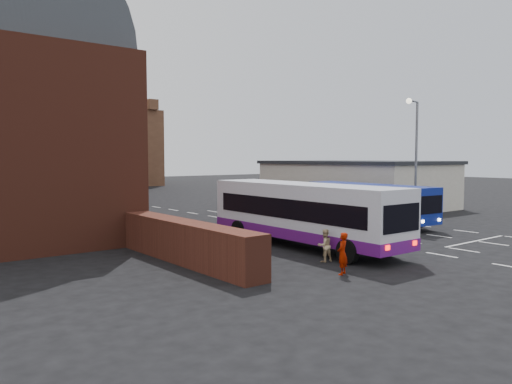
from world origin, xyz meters
TOP-DOWN VIEW (x-y plane):
  - ground at (0.00, 0.00)m, footprint 180.00×180.00m
  - forecourt_wall at (-10.20, 2.00)m, footprint 1.20×10.00m
  - cream_building at (15.00, 14.00)m, footprint 10.40×16.40m
  - brick_terrace at (-6.00, 46.00)m, footprint 22.00×10.00m
  - castle_keep at (6.00, 66.00)m, footprint 22.00×22.00m
  - bus_white_outbound at (-3.56, 1.62)m, footprint 3.14×11.92m
  - bus_white_inbound at (2.64, 9.69)m, footprint 3.05×10.11m
  - bus_blue at (6.00, 5.13)m, footprint 3.14×10.19m
  - bus_red_double at (-1.18, 35.31)m, footprint 3.60×11.81m
  - street_lamp at (8.31, 3.17)m, footprint 1.69×0.58m
  - pedestrian_red at (-6.58, -3.72)m, footprint 0.72×0.62m
  - pedestrian_beige at (-5.38, -1.62)m, footprint 0.80×0.68m

SIDE VIEW (x-z plane):
  - ground at x=0.00m, z-range 0.00..0.00m
  - pedestrian_beige at x=-5.38m, z-range 0.00..1.44m
  - pedestrian_red at x=-6.58m, z-range 0.00..1.66m
  - forecourt_wall at x=-10.20m, z-range 0.00..1.80m
  - bus_white_inbound at x=2.64m, z-range 0.25..2.97m
  - bus_blue at x=6.00m, z-range 0.25..2.99m
  - bus_white_outbound at x=-3.56m, z-range 0.29..3.53m
  - cream_building at x=15.00m, z-range 0.03..4.28m
  - bus_red_double at x=-1.18m, z-range 0.15..4.80m
  - street_lamp at x=8.31m, z-range 0.87..9.31m
  - brick_terrace at x=-6.00m, z-range 0.00..11.00m
  - castle_keep at x=6.00m, z-range 0.00..12.00m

